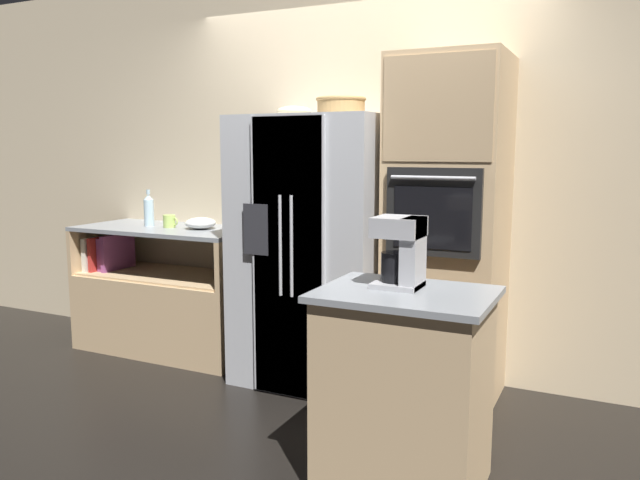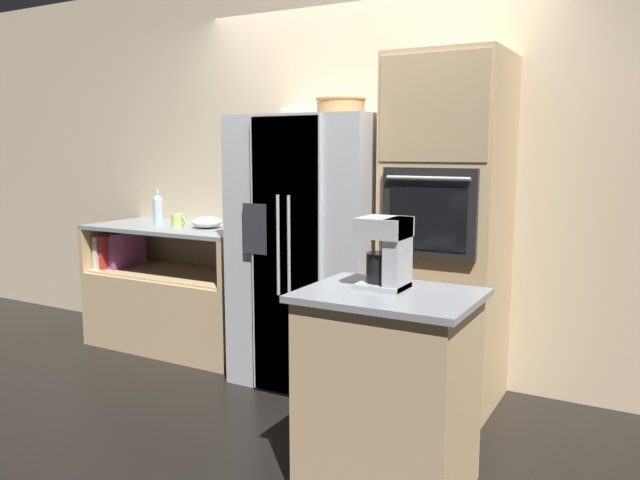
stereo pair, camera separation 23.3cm
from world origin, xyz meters
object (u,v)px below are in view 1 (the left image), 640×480
object	(u,v)px
refrigerator	(316,251)
bottle_tall	(149,210)
wall_oven	(447,231)
wicker_basket	(341,105)
mixing_bowl	(200,223)
fruit_bowl	(294,111)
mug	(170,221)
coffee_maker	(403,250)

from	to	relation	value
refrigerator	bottle_tall	world-z (taller)	refrigerator
wall_oven	wicker_basket	world-z (taller)	wall_oven
wicker_basket	mixing_bowl	size ratio (longest dim) A/B	1.37
wicker_basket	fruit_bowl	distance (m)	0.39
mug	coffee_maker	size ratio (longest dim) A/B	0.39
refrigerator	mixing_bowl	bearing A→B (deg)	174.53
wicker_basket	mixing_bowl	distance (m)	1.44
fruit_bowl	mug	world-z (taller)	fruit_bowl
wall_oven	fruit_bowl	world-z (taller)	wall_oven
wicker_basket	mug	distance (m)	1.66
wall_oven	coffee_maker	distance (m)	1.04
refrigerator	wicker_basket	distance (m)	0.95
bottle_tall	coffee_maker	xyz separation A→B (m)	(2.36, -1.04, 0.01)
fruit_bowl	mug	size ratio (longest dim) A/B	1.80
mixing_bowl	coffee_maker	xyz separation A→B (m)	(1.90, -1.07, 0.09)
wicker_basket	mixing_bowl	bearing A→B (deg)	173.01
coffee_maker	wall_oven	bearing A→B (deg)	93.49
mixing_bowl	mug	bearing A→B (deg)	-173.39
wall_oven	mixing_bowl	size ratio (longest dim) A/B	9.15
bottle_tall	mixing_bowl	distance (m)	0.46
mug	mixing_bowl	xyz separation A→B (m)	(0.26, 0.03, -0.00)
wall_oven	mug	xyz separation A→B (m)	(-2.10, -0.00, -0.05)
mixing_bowl	coffee_maker	world-z (taller)	coffee_maker
mug	coffee_maker	xyz separation A→B (m)	(2.16, -1.04, 0.09)
bottle_tall	fruit_bowl	bearing A→B (deg)	-0.87
mug	mixing_bowl	bearing A→B (deg)	6.61
fruit_bowl	mixing_bowl	size ratio (longest dim) A/B	1.00
wicker_basket	mug	xyz separation A→B (m)	(-1.45, 0.12, -0.80)
fruit_bowl	coffee_maker	distance (m)	1.65
fruit_bowl	bottle_tall	world-z (taller)	fruit_bowl
wicker_basket	coffee_maker	size ratio (longest dim) A/B	0.96
bottle_tall	mixing_bowl	world-z (taller)	bottle_tall
wicker_basket	mug	size ratio (longest dim) A/B	2.45
wall_oven	coffee_maker	world-z (taller)	wall_oven
wall_oven	coffee_maker	size ratio (longest dim) A/B	6.46
wall_oven	fruit_bowl	distance (m)	1.26
mug	coffee_maker	bearing A→B (deg)	-25.60
wicker_basket	bottle_tall	xyz separation A→B (m)	(-1.64, 0.12, -0.72)
wicker_basket	mug	bearing A→B (deg)	175.44
mug	mixing_bowl	distance (m)	0.26
bottle_tall	mug	distance (m)	0.21
wicker_basket	bottle_tall	bearing A→B (deg)	175.86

